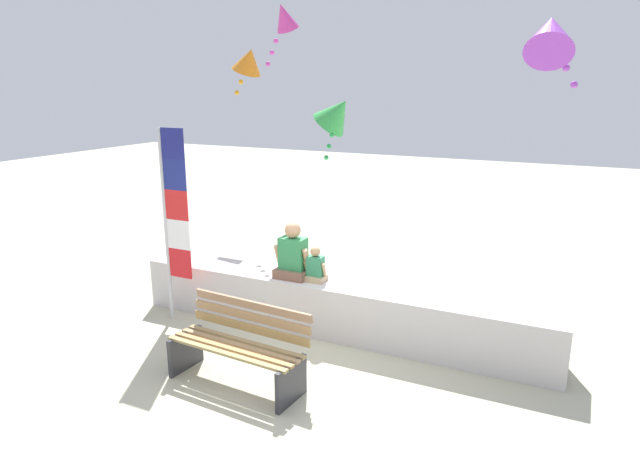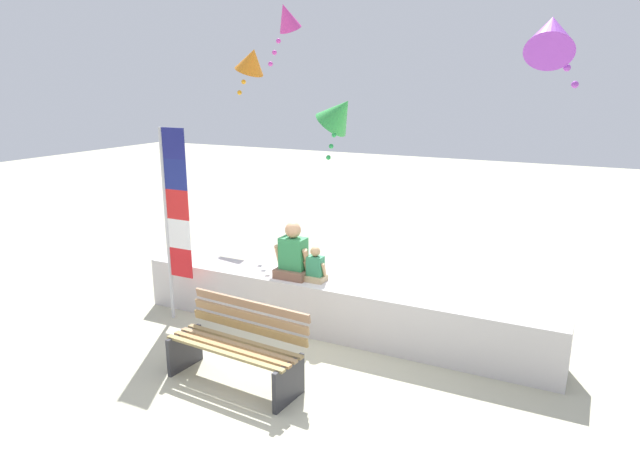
{
  "view_description": "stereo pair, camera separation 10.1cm",
  "coord_description": "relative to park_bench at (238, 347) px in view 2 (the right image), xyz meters",
  "views": [
    {
      "loc": [
        2.85,
        -5.21,
        3.21
      ],
      "look_at": [
        -0.22,
        1.12,
        1.3
      ],
      "focal_mm": 31.72,
      "sensor_mm": 36.0,
      "label": 1
    },
    {
      "loc": [
        2.94,
        -5.17,
        3.21
      ],
      "look_at": [
        -0.22,
        1.12,
        1.3
      ],
      "focal_mm": 31.72,
      "sensor_mm": 36.0,
      "label": 2
    }
  ],
  "objects": [
    {
      "name": "kite_orange",
      "position": [
        -2.35,
        4.01,
        3.19
      ],
      "size": [
        0.75,
        0.67,
        0.86
      ],
      "color": "orange"
    },
    {
      "name": "seawall_ledge",
      "position": [
        0.42,
        1.62,
        -0.06
      ],
      "size": [
        5.72,
        0.6,
        0.7
      ],
      "primitive_type": "cube",
      "color": "beige",
      "rests_on": "ground"
    },
    {
      "name": "kite_purple",
      "position": [
        2.68,
        2.37,
        3.33
      ],
      "size": [
        0.64,
        0.83,
        0.98
      ],
      "color": "purple"
    },
    {
      "name": "flag_banner",
      "position": [
        -1.72,
        1.06,
        1.13
      ],
      "size": [
        0.41,
        0.05,
        2.67
      ],
      "color": "#B7B7BC",
      "rests_on": "ground"
    },
    {
      "name": "park_bench",
      "position": [
        0.0,
        0.0,
        0.0
      ],
      "size": [
        1.61,
        0.72,
        0.88
      ],
      "color": "#988351",
      "rests_on": "ground"
    },
    {
      "name": "person_child",
      "position": [
        0.14,
        1.59,
        0.47
      ],
      "size": [
        0.31,
        0.23,
        0.47
      ],
      "color": "tan",
      "rests_on": "seawall_ledge"
    },
    {
      "name": "ground_plane",
      "position": [
        0.42,
        0.5,
        -0.41
      ],
      "size": [
        40.0,
        40.0,
        0.0
      ],
      "primitive_type": "plane",
      "color": "#B2AE94"
    },
    {
      "name": "kite_magenta",
      "position": [
        -1.5,
        3.79,
        3.83
      ],
      "size": [
        0.67,
        0.59,
        1.03
      ],
      "color": "#DB3D9E"
    },
    {
      "name": "person_adult",
      "position": [
        -0.19,
        1.59,
        0.58
      ],
      "size": [
        0.5,
        0.36,
        0.76
      ],
      "color": "brown",
      "rests_on": "seawall_ledge"
    },
    {
      "name": "kite_green",
      "position": [
        -0.79,
        4.33,
        2.31
      ],
      "size": [
        0.84,
        0.77,
        1.16
      ],
      "color": "green"
    }
  ]
}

